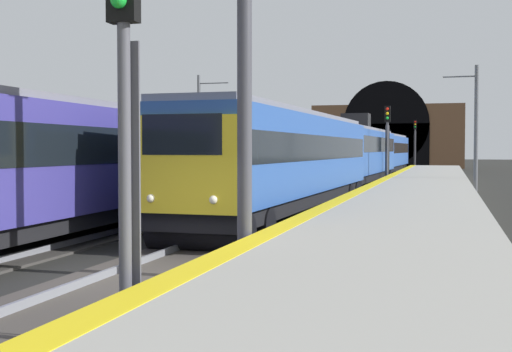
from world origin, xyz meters
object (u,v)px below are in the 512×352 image
object	(u,v)px
train_adjacent_platform	(253,155)
catenary_mast_far	(476,129)
train_main_approaching	(356,154)
railway_signal_mid	(387,138)
railway_signal_near	(125,103)
railway_signal_far	(415,140)
overhead_signal_gantry	(48,14)
catenary_mast_near	(199,128)

from	to	relation	value
train_adjacent_platform	catenary_mast_far	xyz separation A→B (m)	(3.55, -11.53, 1.41)
train_main_approaching	train_adjacent_platform	size ratio (longest dim) A/B	0.98
train_main_approaching	train_adjacent_platform	distance (m)	9.09
train_main_approaching	railway_signal_mid	world-z (taller)	railway_signal_mid
railway_signal_near	railway_signal_far	distance (m)	76.72
railway_signal_near	railway_signal_mid	distance (m)	37.78
train_adjacent_platform	railway_signal_near	xyz separation A→B (m)	(-27.66, -6.25, 0.90)
overhead_signal_gantry	railway_signal_far	bearing A→B (deg)	-3.19
railway_signal_far	catenary_mast_near	bearing A→B (deg)	-19.06
train_main_approaching	catenary_mast_far	world-z (taller)	catenary_mast_far
train_adjacent_platform	railway_signal_near	size ratio (longest dim) A/B	11.36
railway_signal_far	train_main_approaching	bearing A→B (deg)	-2.47
overhead_signal_gantry	catenary_mast_far	bearing A→B (deg)	-19.27
railway_signal_near	overhead_signal_gantry	size ratio (longest dim) A/B	0.60
railway_signal_far	overhead_signal_gantry	xyz separation A→B (m)	(-72.08, 4.01, 1.72)
railway_signal_near	railway_signal_mid	bearing A→B (deg)	-180.00
railway_signal_far	catenary_mast_far	size ratio (longest dim) A/B	0.85
railway_signal_mid	overhead_signal_gantry	distance (m)	33.45
railway_signal_far	overhead_signal_gantry	bearing A→B (deg)	-3.19
train_main_approaching	train_adjacent_platform	xyz separation A→B (m)	(-7.92, 4.47, -0.01)
train_adjacent_platform	catenary_mast_near	size ratio (longest dim) A/B	7.49
train_adjacent_platform	railway_signal_near	bearing A→B (deg)	-168.59
train_main_approaching	train_adjacent_platform	world-z (taller)	train_main_approaching
train_adjacent_platform	catenary_mast_near	distance (m)	12.85
catenary_mast_far	train_adjacent_platform	bearing A→B (deg)	107.11
train_main_approaching	railway_signal_near	bearing A→B (deg)	4.51
train_main_approaching	overhead_signal_gantry	world-z (taller)	overhead_signal_gantry
train_main_approaching	railway_signal_mid	size ratio (longest dim) A/B	10.69
train_main_approaching	railway_signal_far	size ratio (longest dim) A/B	9.57
train_adjacent_platform	railway_signal_near	distance (m)	28.37
railway_signal_mid	catenary_mast_far	distance (m)	8.44
overhead_signal_gantry	train_adjacent_platform	bearing A→B (deg)	5.55
railway_signal_mid	catenary_mast_near	bearing A→B (deg)	-92.02
catenary_mast_far	railway_signal_far	bearing A→B (deg)	6.61
railway_signal_near	railway_signal_mid	xyz separation A→B (m)	(37.78, -0.00, 0.12)
train_adjacent_platform	catenary_mast_near	bearing A→B (deg)	32.29
overhead_signal_gantry	railway_signal_mid	bearing A→B (deg)	-6.90
railway_signal_far	overhead_signal_gantry	world-z (taller)	overhead_signal_gantry
overhead_signal_gantry	catenary_mast_near	size ratio (longest dim) A/B	1.10
train_adjacent_platform	overhead_signal_gantry	bearing A→B (deg)	-175.77
railway_signal_near	overhead_signal_gantry	distance (m)	6.51
railway_signal_mid	railway_signal_near	bearing A→B (deg)	0.00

